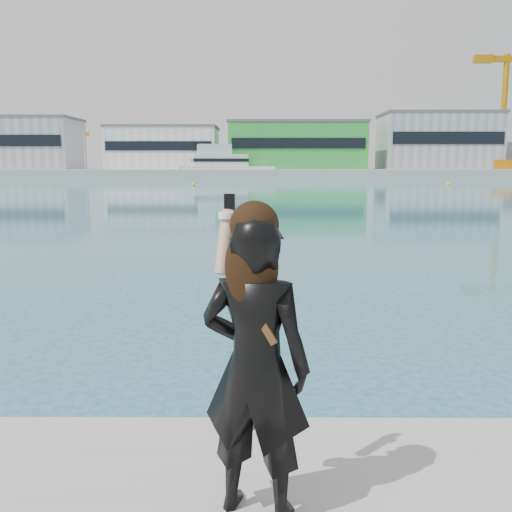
{
  "coord_description": "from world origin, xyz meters",
  "views": [
    {
      "loc": [
        -0.47,
        -3.48,
        2.88
      ],
      "look_at": [
        -0.49,
        0.41,
        2.26
      ],
      "focal_mm": 40.0,
      "sensor_mm": 36.0,
      "label": 1
    }
  ],
  "objects_px": {
    "dock_crane": "(510,107)",
    "motor_yacht": "(222,166)",
    "woman": "(255,358)",
    "buoy_far": "(193,186)",
    "buoy_near": "(448,185)"
  },
  "relations": [
    {
      "from": "dock_crane",
      "to": "woman",
      "type": "xyz_separation_m",
      "value": [
        -53.69,
        -122.29,
        -13.3
      ]
    },
    {
      "from": "buoy_near",
      "to": "woman",
      "type": "bearing_deg",
      "value": -108.98
    },
    {
      "from": "buoy_far",
      "to": "woman",
      "type": "height_order",
      "value": "woman"
    },
    {
      "from": "dock_crane",
      "to": "woman",
      "type": "distance_m",
      "value": 134.22
    },
    {
      "from": "dock_crane",
      "to": "motor_yacht",
      "type": "relative_size",
      "value": 1.16
    },
    {
      "from": "dock_crane",
      "to": "buoy_near",
      "type": "bearing_deg",
      "value": -121.98
    },
    {
      "from": "woman",
      "to": "buoy_far",
      "type": "bearing_deg",
      "value": -66.09
    },
    {
      "from": "buoy_far",
      "to": "woman",
      "type": "xyz_separation_m",
      "value": [
        9.21,
        -77.68,
        1.77
      ]
    },
    {
      "from": "dock_crane",
      "to": "buoy_near",
      "type": "height_order",
      "value": "dock_crane"
    },
    {
      "from": "buoy_far",
      "to": "buoy_near",
      "type": "bearing_deg",
      "value": 4.8
    },
    {
      "from": "dock_crane",
      "to": "motor_yacht",
      "type": "xyz_separation_m",
      "value": [
        -61.16,
        -6.58,
        -12.45
      ]
    },
    {
      "from": "dock_crane",
      "to": "buoy_far",
      "type": "bearing_deg",
      "value": -144.66
    },
    {
      "from": "dock_crane",
      "to": "motor_yacht",
      "type": "distance_m",
      "value": 62.76
    },
    {
      "from": "dock_crane",
      "to": "woman",
      "type": "height_order",
      "value": "dock_crane"
    },
    {
      "from": "buoy_near",
      "to": "motor_yacht",
      "type": "bearing_deg",
      "value": 135.26
    }
  ]
}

